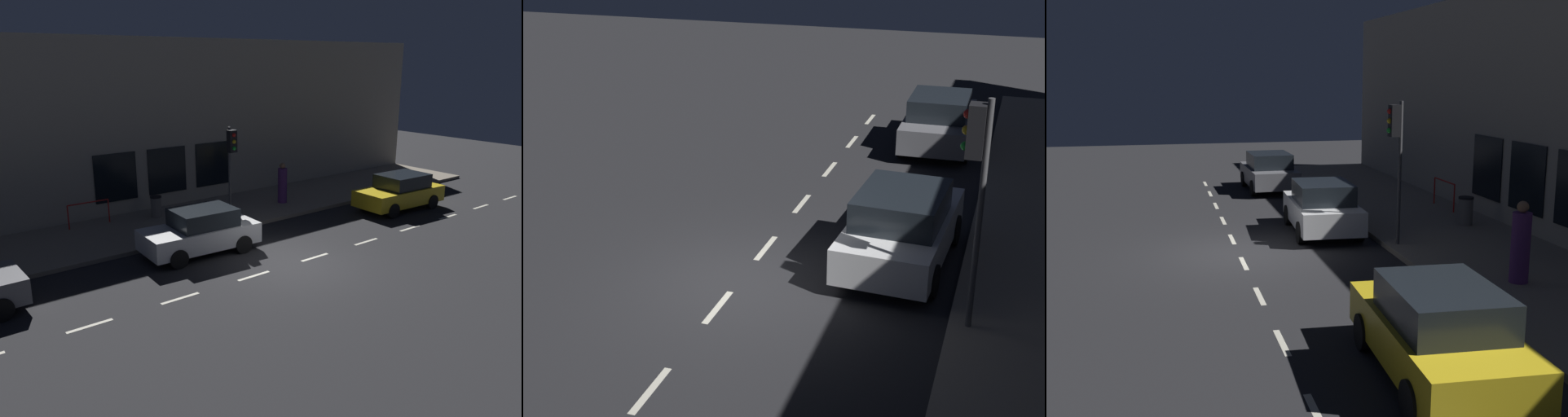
{
  "view_description": "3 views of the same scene",
  "coord_description": "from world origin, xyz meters",
  "views": [
    {
      "loc": [
        -12.12,
        10.72,
        6.52
      ],
      "look_at": [
        2.11,
        -0.31,
        1.38
      ],
      "focal_mm": 36.27,
      "sensor_mm": 36.0,
      "label": 1
    },
    {
      "loc": [
        4.81,
        -11.95,
        6.82
      ],
      "look_at": [
        0.73,
        0.58,
        1.39
      ],
      "focal_mm": 52.42,
      "sensor_mm": 36.0,
      "label": 2
    },
    {
      "loc": [
        -2.03,
        -17.06,
        4.67
      ],
      "look_at": [
        1.59,
        -1.31,
        1.42
      ],
      "focal_mm": 45.29,
      "sensor_mm": 36.0,
      "label": 3
    }
  ],
  "objects": [
    {
      "name": "lane_centre_line",
      "position": [
        0.0,
        -1.0,
        0.0
      ],
      "size": [
        0.12,
        27.2,
        0.01
      ],
      "color": "beige",
      "rests_on": "ground"
    },
    {
      "name": "pedestrian_0",
      "position": [
        5.74,
        -4.37,
        1.0
      ],
      "size": [
        0.6,
        0.6,
        1.85
      ],
      "rotation": [
        0.0,
        0.0,
        5.54
      ],
      "color": "#5B2D70",
      "rests_on": "sidewalk"
    },
    {
      "name": "sidewalk",
      "position": [
        6.25,
        0.0,
        0.07
      ],
      "size": [
        4.5,
        32.0,
        0.15
      ],
      "color": "gray",
      "rests_on": "ground"
    },
    {
      "name": "parked_car_1",
      "position": [
        2.77,
        1.81,
        0.79
      ],
      "size": [
        2.08,
        4.07,
        1.58
      ],
      "rotation": [
        0.0,
        0.0,
        -0.05
      ],
      "color": "silver",
      "rests_on": "ground"
    },
    {
      "name": "red_railing",
      "position": [
        7.7,
        3.92,
        0.84
      ],
      "size": [
        0.05,
        1.67,
        0.97
      ],
      "color": "red",
      "rests_on": "sidewalk"
    },
    {
      "name": "trash_bin",
      "position": [
        7.21,
        1.25,
        0.59
      ],
      "size": [
        0.47,
        0.47,
        0.88
      ],
      "color": "slate",
      "rests_on": "sidewalk"
    },
    {
      "name": "parked_car_2",
      "position": [
        2.1,
        -8.16,
        0.79
      ],
      "size": [
        2.02,
        4.23,
        1.58
      ],
      "rotation": [
        0.0,
        0.0,
        -0.05
      ],
      "color": "gold",
      "rests_on": "ground"
    },
    {
      "name": "traffic_light",
      "position": [
        4.19,
        -0.51,
        3.05
      ],
      "size": [
        0.45,
        0.32,
        3.89
      ],
      "color": "#424244",
      "rests_on": "sidewalk"
    },
    {
      "name": "ground_plane",
      "position": [
        0.0,
        0.0,
        0.0
      ],
      "size": [
        60.0,
        60.0,
        0.0
      ],
      "primitive_type": "plane",
      "color": "#232326"
    },
    {
      "name": "building_facade",
      "position": [
        8.8,
        0.0,
        3.69
      ],
      "size": [
        0.65,
        32.0,
        7.4
      ],
      "color": "#B2A893",
      "rests_on": "ground"
    }
  ]
}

